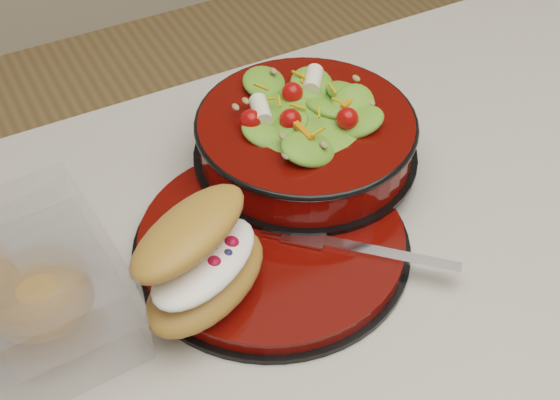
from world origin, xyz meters
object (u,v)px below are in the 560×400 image
salad_bowl (306,130)px  croissant (202,260)px  fork (363,249)px  dinner_plate (273,241)px

salad_bowl → croissant: bearing=-145.2°
salad_bowl → fork: salad_bowl is taller
dinner_plate → fork: size_ratio=1.99×
fork → salad_bowl: bearing=36.3°
salad_bowl → croissant: size_ratio=1.51×
fork → dinner_plate: bearing=91.8°
croissant → fork: size_ratio=1.16×
salad_bowl → fork: (-0.02, -0.14, -0.03)m
dinner_plate → salad_bowl: bearing=45.6°
salad_bowl → dinner_plate: bearing=-134.4°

